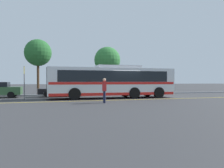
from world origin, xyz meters
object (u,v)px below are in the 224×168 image
Objects in this scene: transit_bus at (112,81)px; parked_car_1 at (61,90)px; bus_stop_sign at (24,79)px; tree_1 at (38,53)px; tree_0 at (107,60)px; pedestrian_0 at (104,89)px.

transit_bus reaches higher than parked_car_1.
tree_1 is at bearing -5.04° from bus_stop_sign.
tree_1 reaches higher than parked_car_1.
tree_1 is at bearing 43.72° from transit_bus.
parked_car_1 is 6.09m from tree_1.
tree_0 reaches higher than transit_bus.
transit_bus is 1.89× the size of tree_0.
tree_0 is 9.15m from tree_1.
tree_1 is at bearing 26.20° from pedestrian_0.
transit_bus is 10.16m from tree_0.
pedestrian_0 is 0.28× the size of tree_1.
transit_bus is 5.55m from parked_car_1.
tree_0 reaches higher than bus_stop_sign.
transit_bus reaches higher than pedestrian_0.
tree_0 reaches higher than pedestrian_0.
tree_1 is (-4.85, 11.36, 3.77)m from pedestrian_0.
tree_1 is (-8.84, -2.34, 0.34)m from tree_0.
tree_1 is at bearing 26.64° from parked_car_1.
bus_stop_sign is at bearing 94.13° from transit_bus.
pedestrian_0 is 14.68m from tree_0.
transit_bus reaches higher than bus_stop_sign.
tree_1 reaches higher than pedestrian_0.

